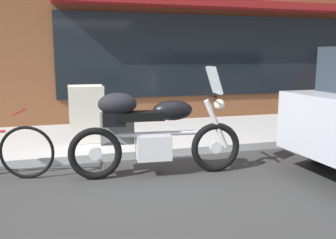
{
  "coord_description": "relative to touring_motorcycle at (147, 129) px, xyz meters",
  "views": [
    {
      "loc": [
        -0.7,
        -4.0,
        1.54
      ],
      "look_at": [
        0.59,
        0.58,
        0.7
      ],
      "focal_mm": 38.33,
      "sensor_mm": 36.0,
      "label": 1
    }
  ],
  "objects": [
    {
      "name": "sandwich_board_sign",
      "position": [
        -0.68,
        1.46,
        -0.01
      ],
      "size": [
        0.55,
        0.42,
        0.96
      ],
      "color": "silver",
      "rests_on": "sidewalk_curb"
    },
    {
      "name": "touring_motorcycle",
      "position": [
        0.0,
        0.0,
        0.0
      ],
      "size": [
        2.26,
        0.77,
        1.41
      ],
      "color": "black",
      "rests_on": "ground_plane"
    },
    {
      "name": "ground_plane",
      "position": [
        -0.26,
        -0.42,
        -0.61
      ],
      "size": [
        80.0,
        80.0,
        0.0
      ],
      "primitive_type": "plane",
      "color": "#343434"
    }
  ]
}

